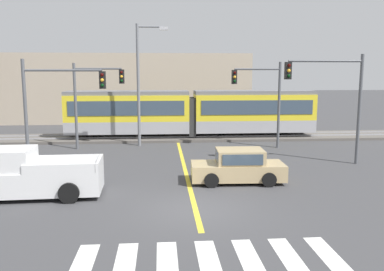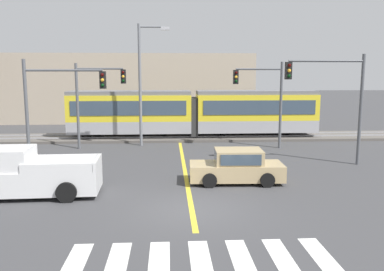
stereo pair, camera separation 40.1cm
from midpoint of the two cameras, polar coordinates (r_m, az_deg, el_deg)
ground_plane at (r=15.06m, az=-0.29°, el=-10.35°), size 200.00×200.00×0.00m
track_bed at (r=30.88m, az=-2.49°, el=-0.25°), size 120.00×4.00×0.18m
rail_near at (r=30.15m, az=-2.45°, el=-0.20°), size 120.00×0.08×0.10m
rail_far at (r=31.57m, az=-2.54°, el=0.21°), size 120.00×0.08×0.10m
light_rail_tram at (r=30.68m, az=-0.46°, el=3.39°), size 18.50×2.64×3.43m
crosswalk_stripe_0 at (r=11.34m, az=-16.29°, el=-17.36°), size 0.56×2.80×0.01m
crosswalk_stripe_1 at (r=11.17m, az=-10.49°, el=-17.56°), size 0.56×2.80×0.01m
crosswalk_stripe_2 at (r=11.11m, az=-4.56°, el=-17.58°), size 0.56×2.80×0.01m
crosswalk_stripe_3 at (r=11.16m, az=1.37°, el=-17.43°), size 0.56×2.80×0.01m
crosswalk_stripe_4 at (r=11.32m, az=7.17°, el=-17.11°), size 0.56×2.80×0.01m
crosswalk_stripe_5 at (r=11.58m, az=12.74°, el=-16.65°), size 0.56×2.80×0.01m
crosswalk_stripe_6 at (r=11.93m, az=18.00°, el=-16.07°), size 0.56×2.80×0.01m
lane_centre_line at (r=20.84m, az=-1.50°, el=-4.90°), size 0.20×16.52×0.01m
sedan_crossing at (r=18.58m, az=5.86°, el=-4.43°), size 4.26×2.04×1.52m
pickup_truck at (r=17.62m, az=-22.47°, el=-5.33°), size 5.47×2.39×1.98m
traffic_light_far_right at (r=26.95m, az=9.48°, el=6.03°), size 3.25×0.38×5.64m
traffic_light_far_left at (r=27.09m, az=-14.19°, el=5.89°), size 3.25×0.38×5.55m
traffic_light_mid_left at (r=22.40m, az=-19.26°, el=5.16°), size 4.25×0.38×5.64m
traffic_light_mid_right at (r=22.90m, az=18.84°, el=5.92°), size 4.25×0.38×5.92m
street_lamp_centre at (r=27.64m, az=-7.57°, el=8.08°), size 2.10×0.28×8.13m
building_backdrop_far at (r=42.69m, az=-10.49°, el=6.59°), size 26.42×6.00×6.80m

